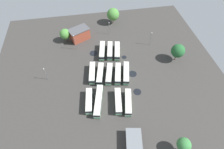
{
  "coord_description": "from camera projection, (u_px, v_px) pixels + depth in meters",
  "views": [
    {
      "loc": [
        -51.76,
        7.57,
        65.99
      ],
      "look_at": [
        -0.57,
        -1.29,
        1.58
      ],
      "focal_mm": 28.47,
      "sensor_mm": 36.0,
      "label": 1
    }
  ],
  "objects": [
    {
      "name": "bus_row1_slot4",
      "position": [
        92.0,
        73.0,
        82.96
      ],
      "size": [
        11.67,
        4.15,
        3.6
      ],
      "color": "silver",
      "rests_on": "ground_plane"
    },
    {
      "name": "puddle_between_rows",
      "position": [
        94.0,
        53.0,
        93.83
      ],
      "size": [
        4.29,
        4.29,
        0.01
      ],
      "primitive_type": "cylinder",
      "color": "black",
      "rests_on": "ground_plane"
    },
    {
      "name": "bus_row2_slot2",
      "position": [
        110.0,
        51.0,
        92.34
      ],
      "size": [
        11.59,
        4.63,
        3.6
      ],
      "color": "silver",
      "rests_on": "ground_plane"
    },
    {
      "name": "lamp_post_far_corner",
      "position": [
        151.0,
        38.0,
        94.8
      ],
      "size": [
        0.56,
        0.28,
        8.06
      ],
      "color": "slate",
      "rests_on": "ground_plane"
    },
    {
      "name": "ground_plane",
      "position": [
        109.0,
        76.0,
        84.2
      ],
      "size": [
        108.91,
        108.91,
        0.0
      ],
      "primitive_type": "plane",
      "color": "#383533"
    },
    {
      "name": "tree_south_edge",
      "position": [
        65.0,
        34.0,
        96.4
      ],
      "size": [
        5.72,
        5.72,
        7.65
      ],
      "color": "brown",
      "rests_on": "ground_plane"
    },
    {
      "name": "bus_row0_slot0",
      "position": [
        128.0,
        102.0,
        73.12
      ],
      "size": [
        11.85,
        4.94,
        3.6
      ],
      "color": "silver",
      "rests_on": "ground_plane"
    },
    {
      "name": "bus_row2_slot1",
      "position": [
        117.0,
        51.0,
        92.25
      ],
      "size": [
        11.7,
        4.77,
        3.6
      ],
      "color": "silver",
      "rests_on": "ground_plane"
    },
    {
      "name": "bus_row0_slot1",
      "position": [
        118.0,
        101.0,
        73.45
      ],
      "size": [
        11.57,
        4.16,
        3.6
      ],
      "color": "silver",
      "rests_on": "ground_plane"
    },
    {
      "name": "tree_north_edge",
      "position": [
        184.0,
        145.0,
        58.89
      ],
      "size": [
        4.73,
        4.73,
        7.91
      ],
      "color": "brown",
      "rests_on": "ground_plane"
    },
    {
      "name": "puddle_front_lane",
      "position": [
        108.0,
        65.0,
        88.81
      ],
      "size": [
        2.36,
        2.36,
        0.01
      ],
      "primitive_type": "cylinder",
      "color": "black",
      "rests_on": "ground_plane"
    },
    {
      "name": "bus_row0_slot4",
      "position": [
        89.0,
        101.0,
        73.51
      ],
      "size": [
        11.19,
        3.78,
        3.6
      ],
      "color": "silver",
      "rests_on": "ground_plane"
    },
    {
      "name": "lamp_post_mid_lot",
      "position": [
        46.0,
        74.0,
        79.73
      ],
      "size": [
        0.56,
        0.28,
        7.56
      ],
      "color": "slate",
      "rests_on": "ground_plane"
    },
    {
      "name": "bus_row1_slot2",
      "position": [
        109.0,
        74.0,
        82.58
      ],
      "size": [
        11.62,
        5.14,
        3.6
      ],
      "color": "silver",
      "rests_on": "ground_plane"
    },
    {
      "name": "lamp_post_by_building",
      "position": [
        75.0,
        42.0,
        91.95
      ],
      "size": [
        0.56,
        0.28,
        9.25
      ],
      "color": "slate",
      "rests_on": "ground_plane"
    },
    {
      "name": "bus_row1_slot1",
      "position": [
        118.0,
        74.0,
        82.66
      ],
      "size": [
        11.52,
        4.87,
        3.6
      ],
      "color": "silver",
      "rests_on": "ground_plane"
    },
    {
      "name": "bus_row1_slot3",
      "position": [
        100.0,
        74.0,
        82.56
      ],
      "size": [
        11.97,
        5.05,
        3.6
      ],
      "color": "silver",
      "rests_on": "ground_plane"
    },
    {
      "name": "bus_row0_slot3",
      "position": [
        99.0,
        101.0,
        73.43
      ],
      "size": [
        14.56,
        5.74,
        3.6
      ],
      "color": "silver",
      "rests_on": "ground_plane"
    },
    {
      "name": "maintenance_shelter",
      "position": [
        134.0,
        141.0,
        61.56
      ],
      "size": [
        10.25,
        7.11,
        3.7
      ],
      "color": "slate",
      "rests_on": "ground_plane"
    },
    {
      "name": "tree_east_edge",
      "position": [
        178.0,
        51.0,
        86.22
      ],
      "size": [
        6.66,
        6.66,
        9.45
      ],
      "color": "brown",
      "rests_on": "ground_plane"
    },
    {
      "name": "bus_row1_slot0",
      "position": [
        126.0,
        73.0,
        82.88
      ],
      "size": [
        12.25,
        5.2,
        3.6
      ],
      "color": "silver",
      "rests_on": "ground_plane"
    },
    {
      "name": "puddle_back_corner",
      "position": [
        133.0,
        74.0,
        85.02
      ],
      "size": [
        3.98,
        3.98,
        0.01
      ],
      "primitive_type": "cylinder",
      "color": "black",
      "rests_on": "ground_plane"
    },
    {
      "name": "lamp_post_near_entrance",
      "position": [
        109.0,
        28.0,
        100.63
      ],
      "size": [
        0.56,
        0.28,
        7.87
      ],
      "color": "slate",
      "rests_on": "ground_plane"
    },
    {
      "name": "bus_row2_slot3",
      "position": [
        102.0,
        51.0,
        92.34
      ],
      "size": [
        12.08,
        4.64,
        3.6
      ],
      "color": "silver",
      "rests_on": "ground_plane"
    },
    {
      "name": "depot_building",
      "position": [
        79.0,
        34.0,
        98.64
      ],
      "size": [
        10.73,
        12.63,
        6.63
      ],
      "color": "#99422D",
      "rests_on": "ground_plane"
    },
    {
      "name": "puddle_near_shelter",
      "position": [
        124.0,
        57.0,
        92.01
      ],
      "size": [
        2.66,
        2.66,
        0.01
      ],
      "primitive_type": "cylinder",
      "color": "black",
      "rests_on": "ground_plane"
    },
    {
      "name": "tree_northwest",
      "position": [
        113.0,
        14.0,
        106.06
      ],
      "size": [
        7.35,
        7.35,
        9.7
      ],
      "color": "brown",
      "rests_on": "ground_plane"
    },
    {
      "name": "puddle_centre_drain",
      "position": [
        137.0,
        92.0,
        78.57
      ],
      "size": [
        3.54,
        3.54,
        0.01
      ],
      "primitive_type": "cylinder",
      "color": "black",
      "rests_on": "ground_plane"
    }
  ]
}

